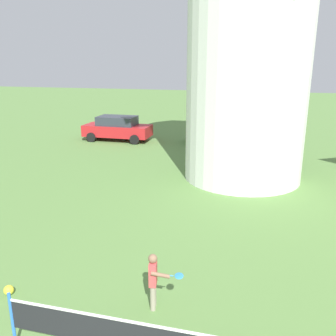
{
  "coord_description": "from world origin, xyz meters",
  "views": [
    {
      "loc": [
        1.87,
        -2.76,
        5.01
      ],
      "look_at": [
        0.15,
        3.87,
        2.98
      ],
      "focal_mm": 39.24,
      "sensor_mm": 36.0,
      "label": 1
    }
  ],
  "objects": [
    {
      "name": "parked_car_red",
      "position": [
        -7.1,
        18.94,
        0.81
      ],
      "size": [
        4.27,
        1.88,
        1.56
      ],
      "color": "red",
      "rests_on": "ground_plane"
    },
    {
      "name": "stray_ball",
      "position": [
        -3.31,
        3.14,
        0.11
      ],
      "size": [
        0.22,
        0.22,
        0.22
      ],
      "primitive_type": "sphere",
      "color": "yellow",
      "rests_on": "ground_plane"
    },
    {
      "name": "player_far",
      "position": [
        -0.05,
        3.52,
        0.71
      ],
      "size": [
        0.77,
        0.42,
        1.25
      ],
      "color": "#9E937F",
      "rests_on": "ground_plane"
    },
    {
      "name": "parked_car_green",
      "position": [
        -0.51,
        19.65,
        0.81
      ],
      "size": [
        4.12,
        2.26,
        1.56
      ],
      "color": "#1E6638",
      "rests_on": "ground_plane"
    }
  ]
}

